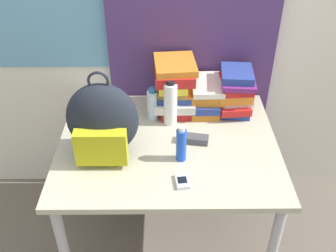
{
  "coord_description": "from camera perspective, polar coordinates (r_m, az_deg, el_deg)",
  "views": [
    {
      "loc": [
        -0.01,
        -1.11,
        1.96
      ],
      "look_at": [
        0.0,
        0.45,
        0.83
      ],
      "focal_mm": 42.0,
      "sensor_mm": 36.0,
      "label": 1
    }
  ],
  "objects": [
    {
      "name": "book_stack_right",
      "position": [
        2.2,
        9.66,
        5.06
      ],
      "size": [
        0.21,
        0.27,
        0.25
      ],
      "color": "navy",
      "rests_on": "desk"
    },
    {
      "name": "water_bottle",
      "position": [
        2.11,
        -2.25,
        3.1
      ],
      "size": [
        0.06,
        0.06,
        0.19
      ],
      "color": "silver",
      "rests_on": "desk"
    },
    {
      "name": "desk",
      "position": [
        2.04,
        0.0,
        -4.21
      ],
      "size": [
        1.1,
        0.9,
        0.73
      ],
      "color": "#B7B299",
      "rests_on": "ground_plane"
    },
    {
      "name": "wall_back",
      "position": [
        2.21,
        -0.22,
        17.13
      ],
      "size": [
        6.0,
        0.06,
        2.5
      ],
      "color": "silver",
      "rests_on": "ground_plane"
    },
    {
      "name": "book_stack_left",
      "position": [
        2.15,
        0.86,
        5.78
      ],
      "size": [
        0.23,
        0.28,
        0.3
      ],
      "color": "red",
      "rests_on": "desk"
    },
    {
      "name": "sports_bottle",
      "position": [
        2.06,
        0.35,
        3.34
      ],
      "size": [
        0.07,
        0.07,
        0.26
      ],
      "color": "white",
      "rests_on": "desk"
    },
    {
      "name": "curtain_blue",
      "position": [
        2.17,
        3.7,
        16.63
      ],
      "size": [
        0.94,
        0.04,
        2.5
      ],
      "color": "#4C336B",
      "rests_on": "ground_plane"
    },
    {
      "name": "backpack",
      "position": [
        1.84,
        -9.5,
        0.57
      ],
      "size": [
        0.34,
        0.24,
        0.44
      ],
      "color": "#1E232D",
      "rests_on": "desk"
    },
    {
      "name": "sunglasses_case",
      "position": [
        1.98,
        3.7,
        -1.87
      ],
      "size": [
        0.16,
        0.08,
        0.04
      ],
      "color": "#47474C",
      "rests_on": "desk"
    },
    {
      "name": "cell_phone",
      "position": [
        1.76,
        2.06,
        -8.02
      ],
      "size": [
        0.07,
        0.1,
        0.02
      ],
      "color": "#B7BCC6",
      "rests_on": "desk"
    },
    {
      "name": "sunscreen_bottle",
      "position": [
        1.83,
        1.93,
        -2.67
      ],
      "size": [
        0.05,
        0.05,
        0.19
      ],
      "color": "blue",
      "rests_on": "desk"
    },
    {
      "name": "book_stack_center",
      "position": [
        2.19,
        5.27,
        4.35
      ],
      "size": [
        0.22,
        0.27,
        0.17
      ],
      "color": "orange",
      "rests_on": "desk"
    }
  ]
}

